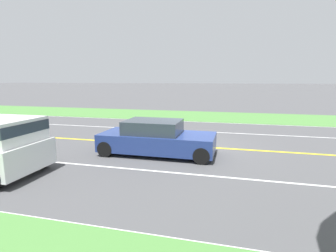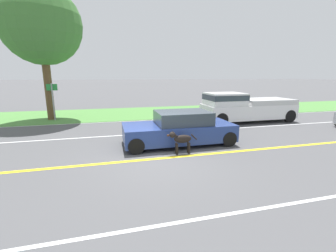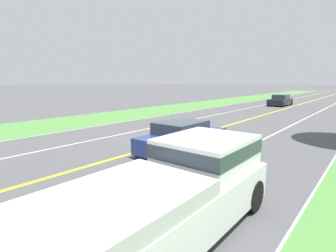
% 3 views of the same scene
% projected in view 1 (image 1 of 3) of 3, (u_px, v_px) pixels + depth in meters
% --- Properties ---
extents(ground_plane, '(400.00, 400.00, 0.00)m').
position_uv_depth(ground_plane, '(192.00, 146.00, 11.78)').
color(ground_plane, '#4C4C4F').
extents(centre_divider_line, '(0.18, 160.00, 0.01)m').
position_uv_depth(centre_divider_line, '(192.00, 146.00, 11.78)').
color(centre_divider_line, yellow).
rests_on(centre_divider_line, ground).
extents(lane_edge_line_right, '(0.14, 160.00, 0.01)m').
position_uv_depth(lane_edge_line_right, '(135.00, 234.00, 5.10)').
color(lane_edge_line_right, white).
rests_on(lane_edge_line_right, ground).
extents(lane_edge_line_left, '(0.14, 160.00, 0.01)m').
position_uv_depth(lane_edge_line_left, '(208.00, 122.00, 18.46)').
color(lane_edge_line_left, white).
rests_on(lane_edge_line_left, ground).
extents(lane_dash_same_dir, '(0.10, 160.00, 0.01)m').
position_uv_depth(lane_dash_same_dir, '(175.00, 173.00, 8.44)').
color(lane_dash_same_dir, white).
rests_on(lane_dash_same_dir, ground).
extents(lane_dash_oncoming, '(0.10, 160.00, 0.01)m').
position_uv_depth(lane_dash_oncoming, '(202.00, 132.00, 15.12)').
color(lane_dash_oncoming, white).
rests_on(lane_dash_oncoming, ground).
extents(grass_verge_left, '(6.00, 160.00, 0.03)m').
position_uv_depth(grass_verge_left, '(212.00, 116.00, 21.32)').
color(grass_verge_left, '#4C843D').
rests_on(grass_verge_left, ground).
extents(ego_car, '(1.94, 4.53, 1.37)m').
position_uv_depth(ego_car, '(157.00, 138.00, 10.50)').
color(ego_car, navy).
rests_on(ego_car, ground).
extents(dog, '(0.23, 1.15, 0.87)m').
position_uv_depth(dog, '(172.00, 135.00, 11.62)').
color(dog, black).
rests_on(dog, ground).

